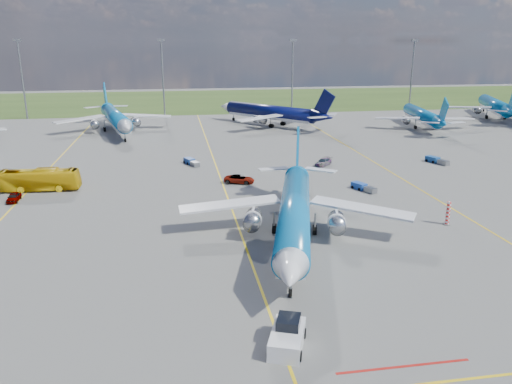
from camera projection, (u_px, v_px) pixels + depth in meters
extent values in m
plane|color=#51514E|center=(253.00, 266.00, 51.12)|extent=(400.00, 400.00, 0.00)
cube|color=#2D4719|center=(192.00, 100.00, 192.73)|extent=(400.00, 80.00, 0.01)
cube|color=yellow|center=(223.00, 186.00, 79.44)|extent=(0.25, 160.00, 0.02)
cube|color=yellow|center=(41.00, 178.00, 84.22)|extent=(0.25, 120.00, 0.02)
cube|color=yellow|center=(377.00, 164.00, 93.54)|extent=(0.25, 120.00, 0.02)
cube|color=#A5140F|center=(403.00, 366.00, 35.37)|extent=(10.00, 0.25, 0.02)
cylinder|color=slate|center=(23.00, 81.00, 144.00)|extent=(0.50, 0.50, 22.00)
cube|color=slate|center=(17.00, 40.00, 140.72)|extent=(2.20, 0.50, 0.80)
cylinder|color=slate|center=(163.00, 79.00, 150.22)|extent=(0.50, 0.50, 22.00)
cube|color=slate|center=(161.00, 40.00, 146.93)|extent=(2.20, 0.50, 0.80)
cylinder|color=slate|center=(292.00, 78.00, 156.43)|extent=(0.50, 0.50, 22.00)
cube|color=slate|center=(293.00, 40.00, 153.15)|extent=(2.20, 0.50, 0.80)
cylinder|color=slate|center=(412.00, 76.00, 162.65)|extent=(0.50, 0.50, 22.00)
cube|color=slate|center=(415.00, 40.00, 159.36)|extent=(2.20, 0.50, 0.80)
cylinder|color=red|center=(448.00, 213.00, 62.28)|extent=(0.50, 0.50, 3.00)
cube|color=silver|center=(287.00, 339.00, 37.44)|extent=(3.78, 5.03, 1.39)
cube|color=black|center=(289.00, 323.00, 37.77)|extent=(2.28, 2.40, 0.96)
cube|color=slate|center=(292.00, 321.00, 40.09)|extent=(1.15, 2.50, 0.21)
imported|color=gold|center=(38.00, 180.00, 76.47)|extent=(12.36, 3.46, 3.41)
imported|color=#999999|center=(14.00, 197.00, 71.55)|extent=(1.57, 3.72, 1.25)
imported|color=#999999|center=(239.00, 179.00, 80.71)|extent=(5.37, 3.82, 1.36)
imported|color=#999999|center=(323.00, 162.00, 92.35)|extent=(4.30, 4.41, 1.27)
cube|color=#1B47A6|center=(359.00, 186.00, 77.60)|extent=(2.17, 2.70, 1.01)
cube|color=slate|center=(370.00, 190.00, 75.75)|extent=(1.77, 2.12, 0.82)
cube|color=navy|center=(189.00, 161.00, 93.65)|extent=(2.19, 2.82, 1.06)
cube|color=slate|center=(195.00, 164.00, 91.64)|extent=(1.80, 2.22, 0.86)
cube|color=navy|center=(433.00, 159.00, 94.78)|extent=(2.21, 2.87, 1.08)
cube|color=slate|center=(443.00, 163.00, 92.71)|extent=(1.81, 2.25, 0.88)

